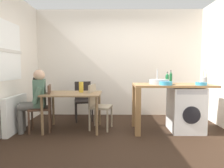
# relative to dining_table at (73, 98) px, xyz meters

# --- Properties ---
(ground_plane) EXTENTS (5.46, 5.46, 0.00)m
(ground_plane) POSITION_rel_dining_table_xyz_m (0.94, -0.45, -0.64)
(ground_plane) COLOR black
(wall_back) EXTENTS (4.60, 0.10, 2.70)m
(wall_back) POSITION_rel_dining_table_xyz_m (0.94, 1.30, 0.71)
(wall_back) COLOR silver
(wall_back) RESTS_ON ground_plane
(radiator) EXTENTS (0.10, 0.80, 0.70)m
(radiator) POSITION_rel_dining_table_xyz_m (-1.08, -0.15, -0.29)
(radiator) COLOR white
(radiator) RESTS_ON ground_plane
(dining_table) EXTENTS (1.10, 0.76, 0.74)m
(dining_table) POSITION_rel_dining_table_xyz_m (0.00, 0.00, 0.00)
(dining_table) COLOR olive
(dining_table) RESTS_ON ground_plane
(chair_person_seat) EXTENTS (0.48, 0.48, 0.90)m
(chair_person_seat) POSITION_rel_dining_table_xyz_m (-0.55, -0.08, -0.14)
(chair_person_seat) COLOR #4C3323
(chair_person_seat) RESTS_ON ground_plane
(chair_opposite) EXTENTS (0.48, 0.48, 0.90)m
(chair_opposite) POSITION_rel_dining_table_xyz_m (0.48, 0.07, -0.14)
(chair_opposite) COLOR gray
(chair_opposite) RESTS_ON ground_plane
(chair_spare_by_wall) EXTENTS (0.49, 0.49, 0.90)m
(chair_spare_by_wall) POSITION_rel_dining_table_xyz_m (0.08, 0.77, -0.14)
(chair_spare_by_wall) COLOR black
(chair_spare_by_wall) RESTS_ON ground_plane
(seated_person) EXTENTS (0.55, 0.54, 1.20)m
(seated_person) POSITION_rel_dining_table_xyz_m (-0.70, -0.12, 0.03)
(seated_person) COLOR #595651
(seated_person) RESTS_ON ground_plane
(kitchen_counter) EXTENTS (1.50, 0.68, 0.92)m
(kitchen_counter) POSITION_rel_dining_table_xyz_m (1.74, -0.05, 0.12)
(kitchen_counter) COLOR #9E7042
(kitchen_counter) RESTS_ON ground_plane
(washing_machine) EXTENTS (0.60, 0.61, 0.86)m
(washing_machine) POSITION_rel_dining_table_xyz_m (2.21, -0.05, -0.21)
(washing_machine) COLOR white
(washing_machine) RESTS_ON ground_plane
(sink_basin) EXTENTS (0.38, 0.38, 0.09)m
(sink_basin) POSITION_rel_dining_table_xyz_m (1.68, -0.05, 0.32)
(sink_basin) COLOR #9EA0A5
(sink_basin) RESTS_ON kitchen_counter
(tap) EXTENTS (0.02, 0.02, 0.28)m
(tap) POSITION_rel_dining_table_xyz_m (1.68, 0.13, 0.42)
(tap) COLOR #B2B2B7
(tap) RESTS_ON kitchen_counter
(bottle_tall_green) EXTENTS (0.07, 0.07, 0.23)m
(bottle_tall_green) POSITION_rel_dining_table_xyz_m (1.85, 0.01, 0.38)
(bottle_tall_green) COLOR #19592D
(bottle_tall_green) RESTS_ON kitchen_counter
(bottle_squat_brown) EXTENTS (0.06, 0.06, 0.26)m
(bottle_squat_brown) POSITION_rel_dining_table_xyz_m (1.96, 0.15, 0.39)
(bottle_squat_brown) COLOR #19592D
(bottle_squat_brown) RESTS_ON kitchen_counter
(mixing_bowl) EXTENTS (0.24, 0.24, 0.06)m
(mixing_bowl) POSITION_rel_dining_table_xyz_m (1.76, -0.25, 0.31)
(mixing_bowl) COLOR teal
(mixing_bowl) RESTS_ON kitchen_counter
(utensil_crock) EXTENTS (0.11, 0.11, 0.30)m
(utensil_crock) POSITION_rel_dining_table_xyz_m (2.58, 0.00, 0.35)
(utensil_crock) COLOR gray
(utensil_crock) RESTS_ON kitchen_counter
(colander) EXTENTS (0.20, 0.20, 0.06)m
(colander) POSITION_rel_dining_table_xyz_m (2.40, -0.27, 0.31)
(colander) COLOR teal
(colander) RESTS_ON kitchen_counter
(vase) EXTENTS (0.09, 0.09, 0.21)m
(vase) POSITION_rel_dining_table_xyz_m (0.15, 0.10, 0.20)
(vase) COLOR gold
(vase) RESTS_ON dining_table
(scissors) EXTENTS (0.15, 0.06, 0.01)m
(scissors) POSITION_rel_dining_table_xyz_m (1.90, -0.15, 0.28)
(scissors) COLOR #B2B2B7
(scissors) RESTS_ON kitchen_counter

